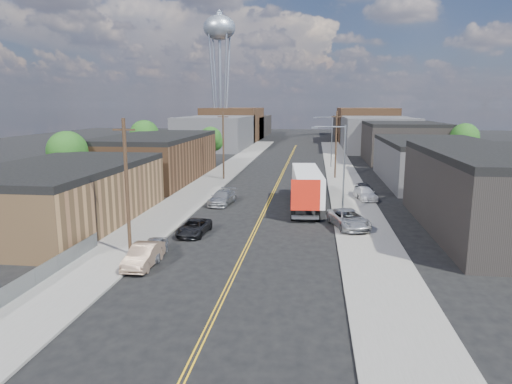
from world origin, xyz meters
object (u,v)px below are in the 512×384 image
(semi_truck, at_px, (307,184))
(car_left_a, at_px, (153,248))
(car_left_b, at_px, (144,255))
(car_left_c, at_px, (194,227))
(car_right_lot_c, at_px, (364,190))
(car_right_lot_a, at_px, (348,219))
(water_tower, at_px, (219,33))
(car_left_d, at_px, (222,198))
(car_right_lot_b, at_px, (365,193))

(semi_truck, bearing_deg, car_left_a, -124.27)
(car_left_b, xyz_separation_m, car_left_c, (1.40, 8.00, -0.12))
(car_left_b, distance_m, car_right_lot_c, 31.29)
(car_right_lot_a, bearing_deg, water_tower, 91.97)
(car_left_b, xyz_separation_m, car_right_lot_c, (17.40, 26.00, 0.20))
(car_left_a, bearing_deg, car_right_lot_a, 28.70)
(car_right_lot_c, bearing_deg, car_left_b, -125.14)
(water_tower, height_order, car_left_b, water_tower)
(car_left_c, distance_m, car_right_lot_a, 13.64)
(car_left_d, bearing_deg, car_right_lot_b, 20.98)
(water_tower, bearing_deg, car_right_lot_a, -71.56)
(water_tower, xyz_separation_m, car_left_c, (17.00, -94.00, -30.01))
(car_right_lot_c, bearing_deg, car_right_lot_b, -91.35)
(car_left_d, height_order, car_right_lot_b, car_left_d)
(car_left_b, bearing_deg, car_right_lot_a, 37.77)
(semi_truck, bearing_deg, car_right_lot_c, 33.28)
(car_left_c, distance_m, car_right_lot_b, 22.84)
(semi_truck, distance_m, car_right_lot_b, 7.68)
(car_left_c, distance_m, car_left_d, 12.14)
(car_left_a, height_order, car_left_b, car_left_b)
(car_left_a, relative_size, car_right_lot_a, 0.69)
(water_tower, bearing_deg, semi_truck, -72.03)
(car_left_b, distance_m, car_right_lot_a, 18.54)
(water_tower, xyz_separation_m, car_left_b, (15.60, -102.00, -29.89))
(car_left_d, bearing_deg, water_tower, 108.16)
(car_left_a, xyz_separation_m, car_right_lot_a, (14.60, 9.59, 0.27))
(water_tower, xyz_separation_m, car_right_lot_c, (33.00, -76.00, -29.68))
(car_right_lot_c, bearing_deg, car_left_c, -132.98)
(water_tower, bearing_deg, car_right_lot_c, -66.53)
(car_left_d, distance_m, car_right_lot_a, 15.81)
(semi_truck, relative_size, car_right_lot_a, 2.79)
(car_left_b, bearing_deg, car_left_d, 85.74)
(car_left_d, relative_size, car_right_lot_c, 1.12)
(car_left_b, xyz_separation_m, car_left_d, (1.40, 20.14, 0.01))
(car_left_c, bearing_deg, car_right_lot_b, 49.25)
(car_left_a, height_order, car_right_lot_c, car_right_lot_c)
(semi_truck, relative_size, car_left_b, 3.46)
(car_right_lot_c, bearing_deg, semi_truck, -143.34)
(car_left_d, xyz_separation_m, car_right_lot_b, (16.00, 4.15, 0.06))
(car_right_lot_c, bearing_deg, car_left_a, -127.11)
(car_left_c, height_order, car_right_lot_a, car_right_lot_a)
(car_left_b, relative_size, car_left_c, 1.00)
(car_left_b, bearing_deg, car_left_a, 89.71)
(water_tower, xyz_separation_m, car_left_a, (15.60, -100.16, -29.97))
(car_right_lot_a, relative_size, car_right_lot_c, 1.20)
(car_left_d, height_order, car_right_lot_a, car_right_lot_a)
(car_left_b, relative_size, car_left_d, 0.87)
(car_right_lot_b, relative_size, car_right_lot_c, 0.98)
(car_left_b, distance_m, car_left_d, 20.19)
(car_left_c, bearing_deg, car_left_b, -96.19)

